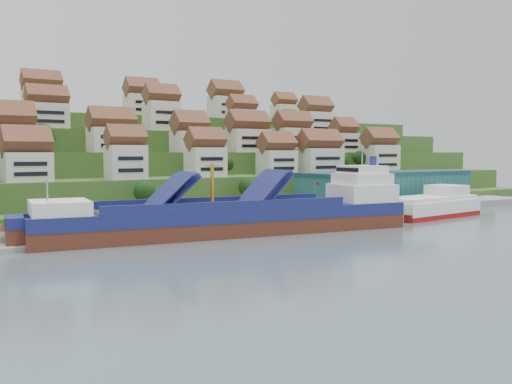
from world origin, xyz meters
TOP-DOWN VIEW (x-y plane):
  - ground at (0.00, 0.00)m, footprint 300.00×300.00m
  - quay at (20.00, 15.00)m, footprint 180.00×14.00m
  - pebble_beach at (-58.00, 12.00)m, footprint 45.00×20.00m
  - hillside at (0.00, 103.55)m, footprint 260.00×128.00m
  - hillside_village at (1.62, 59.94)m, footprint 157.76×63.05m
  - hillside_trees at (-11.34, 44.44)m, footprint 142.16×60.46m
  - warehouse at (52.00, 17.00)m, footprint 60.00×15.00m
  - flagpole at (18.11, 10.00)m, footprint 1.28×0.16m
  - cargo_ship at (-11.06, 0.34)m, footprint 85.44×25.31m
  - second_ship at (51.30, -0.48)m, footprint 33.42×15.16m

SIDE VIEW (x-z plane):
  - ground at x=0.00m, z-range 0.00..0.00m
  - pebble_beach at x=-58.00m, z-range 0.00..1.00m
  - quay at x=20.00m, z-range 0.00..2.20m
  - second_ship at x=51.30m, z-range -1.86..7.53m
  - cargo_ship at x=-11.06m, z-range -5.88..12.93m
  - flagpole at x=18.11m, z-range 2.88..10.88m
  - warehouse at x=52.00m, z-range 2.20..12.20m
  - hillside at x=0.00m, z-range -4.84..26.16m
  - hillside_trees at x=-11.34m, z-range 1.06..32.27m
  - hillside_village at x=1.62m, z-range 9.82..38.39m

